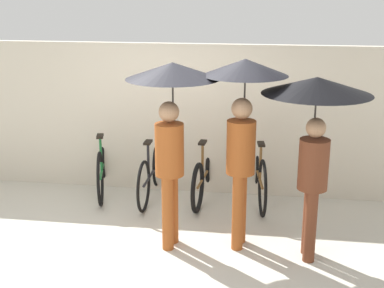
# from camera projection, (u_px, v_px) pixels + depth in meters

# --- Properties ---
(ground_plane) EXTENTS (30.00, 30.00, 0.00)m
(ground_plane) POSITION_uv_depth(u_px,v_px,m) (152.00, 255.00, 5.97)
(ground_plane) COLOR beige
(back_wall) EXTENTS (10.84, 0.12, 2.13)m
(back_wall) POSITION_uv_depth(u_px,v_px,m) (182.00, 119.00, 7.60)
(back_wall) COLOR beige
(back_wall) RESTS_ON ground
(parked_bicycle_0) EXTENTS (0.57, 1.69, 1.10)m
(parked_bicycle_0) POSITION_uv_depth(u_px,v_px,m) (102.00, 166.00, 7.71)
(parked_bicycle_0) COLOR black
(parked_bicycle_0) RESTS_ON ground
(parked_bicycle_1) EXTENTS (0.44, 1.67, 1.11)m
(parked_bicycle_1) POSITION_uv_depth(u_px,v_px,m) (151.00, 172.00, 7.50)
(parked_bicycle_1) COLOR black
(parked_bicycle_1) RESTS_ON ground
(parked_bicycle_2) EXTENTS (0.44, 1.68, 0.99)m
(parked_bicycle_2) POSITION_uv_depth(u_px,v_px,m) (205.00, 174.00, 7.49)
(parked_bicycle_2) COLOR black
(parked_bicycle_2) RESTS_ON ground
(parked_bicycle_3) EXTENTS (0.44, 1.78, 0.97)m
(parked_bicycle_3) POSITION_uv_depth(u_px,v_px,m) (258.00, 173.00, 7.39)
(parked_bicycle_3) COLOR black
(parked_bicycle_3) RESTS_ON ground
(pedestrian_leading) EXTENTS (1.03, 1.03, 2.10)m
(pedestrian_leading) POSITION_uv_depth(u_px,v_px,m) (172.00, 103.00, 5.81)
(pedestrian_leading) COLOR #9E4C1E
(pedestrian_leading) RESTS_ON ground
(pedestrian_center) EXTENTS (0.94, 0.94, 2.14)m
(pedestrian_center) POSITION_uv_depth(u_px,v_px,m) (243.00, 105.00, 5.81)
(pedestrian_center) COLOR #9E4C1E
(pedestrian_center) RESTS_ON ground
(pedestrian_trailing) EXTENTS (1.15, 1.15, 1.98)m
(pedestrian_trailing) POSITION_uv_depth(u_px,v_px,m) (316.00, 112.00, 5.56)
(pedestrian_trailing) COLOR brown
(pedestrian_trailing) RESTS_ON ground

